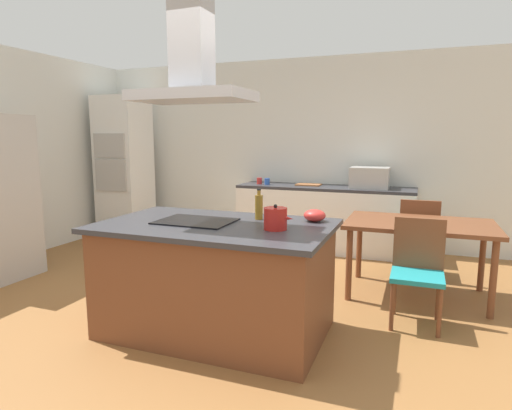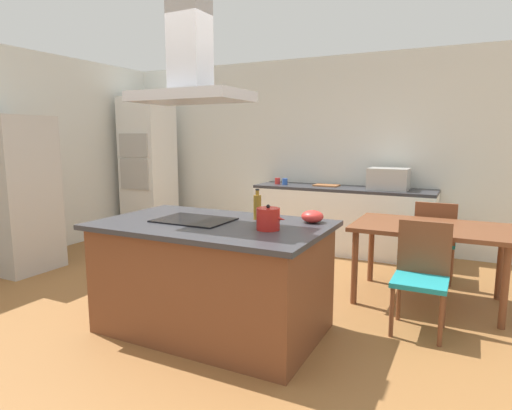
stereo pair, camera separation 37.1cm
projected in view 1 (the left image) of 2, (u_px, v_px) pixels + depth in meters
The scene contains 18 objects.
ground at pixel (274, 276), 4.95m from camera, with size 16.00×16.00×0.00m, color #936033.
wall_back at pixel (312, 153), 6.35m from camera, with size 7.20×0.10×2.70m, color silver.
wall_left at pixel (5, 155), 5.49m from camera, with size 0.10×8.80×2.70m, color silver.
kitchen_island at pixel (216, 278), 3.49m from camera, with size 1.84×1.12×0.90m.
cooktop at pixel (196, 221), 3.48m from camera, with size 0.60×0.44×0.01m, color black.
tea_kettle at pixel (276, 219), 3.19m from camera, with size 0.22×0.17×0.19m.
olive_oil_bottle at pixel (259, 206), 3.58m from camera, with size 0.07×0.07×0.26m.
mixing_bowl at pixel (315, 215), 3.50m from camera, with size 0.18×0.18×0.10m, color red.
back_counter at pixel (324, 218), 6.06m from camera, with size 2.42×0.62×0.90m.
countertop_microwave at pixel (370, 178), 5.75m from camera, with size 0.50×0.38×0.28m, color #B2AFAA.
coffee_mug_red at pixel (259, 181), 6.28m from camera, with size 0.08×0.08×0.09m, color red.
coffee_mug_blue at pixel (267, 181), 6.21m from camera, with size 0.08×0.08×0.09m, color #2D56B2.
cutting_board at pixel (309, 185), 6.12m from camera, with size 0.34×0.24×0.02m, color #995B33.
wall_oven_stack at pixel (124, 167), 6.85m from camera, with size 0.70×0.66×2.20m.
dining_table at pixel (419, 230), 4.26m from camera, with size 1.40×0.90×0.75m.
chair_facing_island at pixel (418, 264), 3.67m from camera, with size 0.42×0.42×0.89m.
chair_facing_back_wall at pixel (419, 232), 4.90m from camera, with size 0.42×0.42×0.89m.
range_hood at pixel (192, 68), 3.30m from camera, with size 0.90×0.55×0.78m.
Camera 1 is at (1.50, -3.03, 1.58)m, focal length 30.33 mm.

